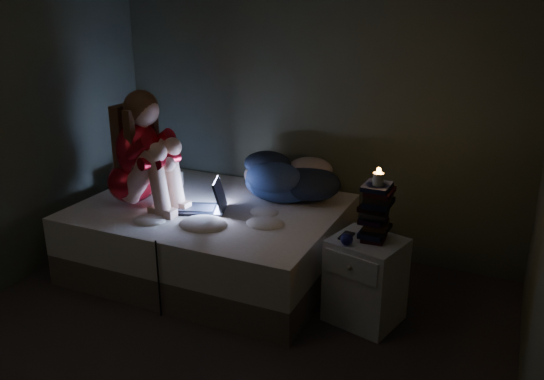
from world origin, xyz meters
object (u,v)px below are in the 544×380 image
Objects in this scene: woman at (130,148)px; nightstand at (365,280)px; bed at (211,238)px; candle at (378,185)px; phone at (346,238)px; laptop at (199,195)px.

woman is 2.03m from nightstand.
bed is at bearing 25.19° from woman.
candle reaches higher than nightstand.
nightstand is at bearing -136.56° from candle.
phone is at bearing -12.54° from bed.
candle is (0.03, 0.03, 0.68)m from nightstand.
bed is 3.34× the size of nightstand.
laptop is 1.23m from phone.
candle is (1.93, 0.04, -0.04)m from woman.
nightstand is 7.49× the size of candle.
nightstand is at bearing -25.14° from laptop.
nightstand is at bearing 9.54° from phone.
woman is 1.54× the size of nightstand.
woman is 11.55× the size of candle.
nightstand is 0.34m from phone.
candle is at bearing 4.54° from woman.
bed is 5.30× the size of laptop.
nightstand is at bearing 3.60° from woman.
phone reaches higher than nightstand.
phone is (1.76, -0.04, -0.41)m from woman.
phone is (1.20, -0.27, 0.33)m from bed.
phone is (1.22, -0.14, -0.08)m from laptop.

